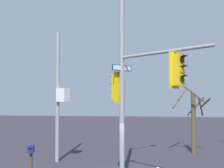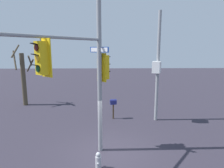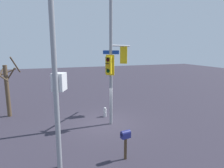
{
  "view_description": "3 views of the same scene",
  "coord_description": "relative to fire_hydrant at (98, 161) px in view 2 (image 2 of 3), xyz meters",
  "views": [
    {
      "loc": [
        -0.73,
        12.59,
        3.62
      ],
      "look_at": [
        0.64,
        0.6,
        4.12
      ],
      "focal_mm": 47.01,
      "sensor_mm": 36.0,
      "label": 1
    },
    {
      "loc": [
        -8.28,
        0.05,
        4.84
      ],
      "look_at": [
        0.03,
        -0.18,
        3.3
      ],
      "focal_mm": 30.54,
      "sensor_mm": 36.0,
      "label": 2
    },
    {
      "loc": [
        11.98,
        -3.71,
        5.07
      ],
      "look_at": [
        0.53,
        0.35,
        2.8
      ],
      "focal_mm": 30.98,
      "sensor_mm": 36.0,
      "label": 3
    }
  ],
  "objects": [
    {
      "name": "bare_tree_across_street",
      "position": [
        9.28,
        6.77,
        2.16
      ],
      "size": [
        1.83,
        1.84,
        5.21
      ],
      "color": "#4B4030",
      "rests_on": "ground"
    },
    {
      "name": "main_signal_pole_assembly",
      "position": [
        0.92,
        0.24,
        4.65
      ],
      "size": [
        3.76,
        4.91,
        9.66
      ],
      "rotation": [
        0.0,
        0.0,
        2.43
      ],
      "color": "gray",
      "rests_on": "ground"
    },
    {
      "name": "fire_hydrant",
      "position": [
        0.0,
        0.0,
        0.0
      ],
      "size": [
        0.38,
        0.24,
        0.73
      ],
      "color": "#B2B2B7",
      "rests_on": "ground"
    },
    {
      "name": "secondary_pole_assembly",
      "position": [
        5.23,
        -3.66,
        3.3
      ],
      "size": [
        0.84,
        0.69,
        7.24
      ],
      "rotation": [
        0.0,
        0.0,
        2.7
      ],
      "color": "gray",
      "rests_on": "ground"
    },
    {
      "name": "mailbox",
      "position": [
        5.7,
        -0.81,
        0.76
      ],
      "size": [
        0.31,
        0.47,
        1.41
      ],
      "rotation": [
        0.0,
        0.0,
        0.16
      ],
      "color": "#4C3823",
      "rests_on": "ground"
    },
    {
      "name": "ground_plane",
      "position": [
        1.22,
        -0.41,
        -0.34
      ],
      "size": [
        80.0,
        80.0,
        0.0
      ],
      "primitive_type": "plane",
      "color": "#302B37"
    }
  ]
}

